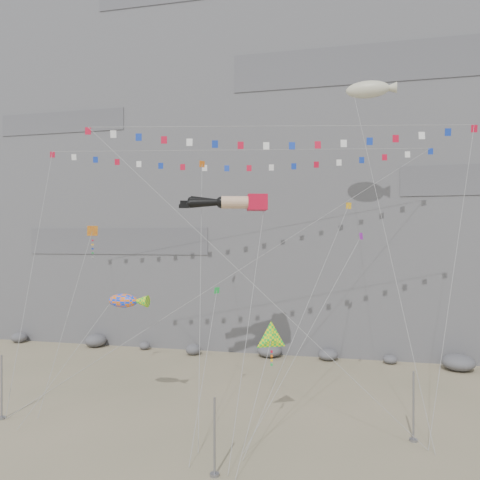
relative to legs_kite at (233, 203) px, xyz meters
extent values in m
plane|color=gray|center=(0.98, -5.08, -15.16)|extent=(120.00, 120.00, 0.00)
cube|color=slate|center=(0.98, 26.92, 9.84)|extent=(80.00, 28.00, 50.00)
cylinder|color=gray|center=(-14.09, -8.75, -12.98)|extent=(0.12, 0.12, 4.36)
cylinder|color=gray|center=(2.18, -12.86, -13.12)|extent=(0.12, 0.12, 4.07)
cylinder|color=gray|center=(12.79, -6.15, -13.03)|extent=(0.12, 0.12, 4.25)
cube|color=red|center=(1.84, 0.53, 0.01)|extent=(2.02, 2.42, 1.23)
cylinder|color=#D8AA87|center=(0.27, -0.55, 0.01)|extent=(2.26, 1.44, 0.91)
sphere|color=black|center=(-0.73, -0.83, 0.01)|extent=(0.84, 0.84, 0.84)
cone|color=black|center=(-1.92, -1.16, -0.06)|extent=(2.61, 1.40, 0.85)
cube|color=black|center=(-3.52, -1.61, -0.34)|extent=(0.87, 0.56, 0.30)
cylinder|color=#D8AA87|center=(-0.06, 0.64, 0.01)|extent=(2.26, 1.44, 0.91)
sphere|color=black|center=(-1.06, 0.36, 0.01)|extent=(0.84, 0.84, 0.84)
cone|color=black|center=(-2.25, 0.03, 0.13)|extent=(2.62, 1.41, 0.91)
cube|color=black|center=(-3.85, -0.42, 0.04)|extent=(0.87, 0.56, 0.30)
cylinder|color=gray|center=(2.35, -6.11, -7.55)|extent=(0.03, 0.03, 20.15)
cube|color=gray|center=(2.87, -12.75, -15.11)|extent=(0.16, 0.16, 0.10)
cylinder|color=gray|center=(-7.33, -1.62, -4.93)|extent=(0.03, 0.03, 28.02)
cube|color=gray|center=(-13.77, -8.78, -15.11)|extent=(0.16, 0.16, 0.10)
cylinder|color=gray|center=(8.68, -4.49, -4.80)|extent=(0.03, 0.03, 23.43)
cube|color=gray|center=(13.44, -7.38, -15.11)|extent=(0.16, 0.16, 0.10)
cylinder|color=gray|center=(-11.53, -4.95, -8.67)|extent=(0.03, 0.03, 14.45)
cube|color=gray|center=(-11.67, -8.23, -15.11)|extent=(0.16, 0.16, 0.10)
cylinder|color=gray|center=(-9.13, -8.02, -11.17)|extent=(0.03, 0.03, 10.39)
cube|color=gray|center=(-11.74, -10.20, -15.11)|extent=(0.16, 0.16, 0.10)
cylinder|color=gray|center=(3.75, -9.85, -12.18)|extent=(0.03, 0.03, 8.86)
cylinder|color=gray|center=(12.14, -1.42, -2.66)|extent=(0.03, 0.03, 28.23)
cube|color=gray|center=(13.74, -7.87, -15.11)|extent=(0.16, 0.16, 0.10)
cylinder|color=gray|center=(-1.35, -4.24, -5.79)|extent=(0.03, 0.03, 23.02)
cube|color=gray|center=(0.59, -10.70, -15.11)|extent=(0.16, 0.16, 0.10)
cylinder|color=gray|center=(6.49, -4.99, -8.89)|extent=(0.03, 0.03, 17.52)
cube|color=gray|center=(3.09, -10.14, -15.11)|extent=(0.16, 0.16, 0.10)
cylinder|color=gray|center=(0.13, -7.91, -10.87)|extent=(0.03, 0.03, 12.38)
cube|color=gray|center=(0.62, -12.40, -15.11)|extent=(0.16, 0.16, 0.10)
cylinder|color=gray|center=(6.11, -3.81, -7.63)|extent=(0.03, 0.03, 21.54)
cube|color=gray|center=(3.25, -11.01, -15.11)|extent=(0.16, 0.16, 0.10)
camera|label=1|loc=(8.87, -36.07, -2.86)|focal=35.00mm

